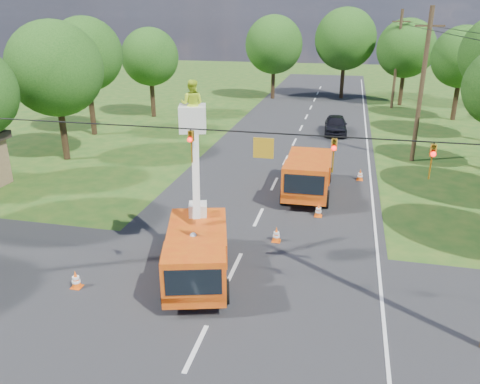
% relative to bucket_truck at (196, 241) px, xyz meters
% --- Properties ---
extents(ground, '(140.00, 140.00, 0.00)m').
position_rel_bucket_truck_xyz_m(ground, '(1.21, 16.07, -1.58)').
color(ground, '#204F17').
rests_on(ground, ground).
extents(road_main, '(12.00, 100.00, 0.06)m').
position_rel_bucket_truck_xyz_m(road_main, '(1.21, 16.07, -1.58)').
color(road_main, black).
rests_on(road_main, ground).
extents(road_cross, '(56.00, 10.00, 0.07)m').
position_rel_bucket_truck_xyz_m(road_cross, '(1.21, -1.93, -1.58)').
color(road_cross, black).
rests_on(road_cross, ground).
extents(edge_line, '(0.12, 90.00, 0.02)m').
position_rel_bucket_truck_xyz_m(edge_line, '(6.81, 16.07, -1.58)').
color(edge_line, silver).
rests_on(edge_line, ground).
extents(bucket_truck, '(3.60, 6.12, 7.42)m').
position_rel_bucket_truck_xyz_m(bucket_truck, '(0.00, 0.00, 0.00)').
color(bucket_truck, red).
rests_on(bucket_truck, ground).
extents(second_truck, '(2.61, 6.31, 2.34)m').
position_rel_bucket_truck_xyz_m(second_truck, '(3.24, 9.86, -0.36)').
color(second_truck, red).
rests_on(second_truck, ground).
extents(ground_worker, '(0.75, 0.72, 1.74)m').
position_rel_bucket_truck_xyz_m(ground_worker, '(-0.13, 0.04, -0.71)').
color(ground_worker, '#DC5612').
rests_on(ground_worker, ground).
extents(distant_car, '(2.06, 4.63, 1.55)m').
position_rel_bucket_truck_xyz_m(distant_car, '(4.23, 24.77, -0.80)').
color(distant_car, black).
rests_on(distant_car, ground).
extents(traffic_cone_2, '(0.38, 0.38, 0.71)m').
position_rel_bucket_truck_xyz_m(traffic_cone_2, '(2.47, 3.69, -1.22)').
color(traffic_cone_2, '#F8580D').
rests_on(traffic_cone_2, ground).
extents(traffic_cone_3, '(0.38, 0.38, 0.71)m').
position_rel_bucket_truck_xyz_m(traffic_cone_3, '(4.08, 6.88, -1.22)').
color(traffic_cone_3, '#F8580D').
rests_on(traffic_cone_3, ground).
extents(traffic_cone_4, '(0.38, 0.38, 0.71)m').
position_rel_bucket_truck_xyz_m(traffic_cone_4, '(-4.14, -1.69, -1.22)').
color(traffic_cone_4, '#F8580D').
rests_on(traffic_cone_4, ground).
extents(traffic_cone_7, '(0.38, 0.38, 0.71)m').
position_rel_bucket_truck_xyz_m(traffic_cone_7, '(6.16, 12.98, -1.22)').
color(traffic_cone_7, '#F8580D').
rests_on(traffic_cone_7, ground).
extents(pole_right_mid, '(1.80, 0.30, 10.00)m').
position_rel_bucket_truck_xyz_m(pole_right_mid, '(9.71, 18.07, 3.53)').
color(pole_right_mid, '#4C3823').
rests_on(pole_right_mid, ground).
extents(pole_right_far, '(1.80, 0.30, 10.00)m').
position_rel_bucket_truck_xyz_m(pole_right_far, '(9.71, 38.07, 3.53)').
color(pole_right_far, '#4C3823').
rests_on(pole_right_far, ground).
extents(signal_span, '(18.00, 0.29, 1.07)m').
position_rel_bucket_truck_xyz_m(signal_span, '(3.43, -1.93, 4.30)').
color(signal_span, black).
rests_on(signal_span, ground).
extents(tree_left_d, '(6.20, 6.20, 9.24)m').
position_rel_bucket_truck_xyz_m(tree_left_d, '(-13.79, 13.07, 4.55)').
color(tree_left_d, '#382616').
rests_on(tree_left_d, ground).
extents(tree_left_e, '(5.80, 5.80, 9.41)m').
position_rel_bucket_truck_xyz_m(tree_left_e, '(-15.59, 20.07, 4.91)').
color(tree_left_e, '#382616').
rests_on(tree_left_e, ground).
extents(tree_left_f, '(5.40, 5.40, 8.40)m').
position_rel_bucket_truck_xyz_m(tree_left_f, '(-13.59, 28.07, 4.11)').
color(tree_left_f, '#382616').
rests_on(tree_left_f, ground).
extents(tree_right_e, '(5.60, 5.60, 8.63)m').
position_rel_bucket_truck_xyz_m(tree_right_e, '(15.01, 33.07, 4.23)').
color(tree_right_e, '#382616').
rests_on(tree_right_e, ground).
extents(tree_far_a, '(6.60, 6.60, 9.50)m').
position_rel_bucket_truck_xyz_m(tree_far_a, '(-3.79, 41.07, 4.61)').
color(tree_far_a, '#382616').
rests_on(tree_far_a, ground).
extents(tree_far_b, '(7.00, 7.00, 10.32)m').
position_rel_bucket_truck_xyz_m(tree_far_b, '(4.21, 43.07, 5.23)').
color(tree_far_b, '#382616').
rests_on(tree_far_b, ground).
extents(tree_far_c, '(6.20, 6.20, 9.18)m').
position_rel_bucket_truck_xyz_m(tree_far_c, '(10.71, 40.07, 4.49)').
color(tree_far_c, '#382616').
rests_on(tree_far_c, ground).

